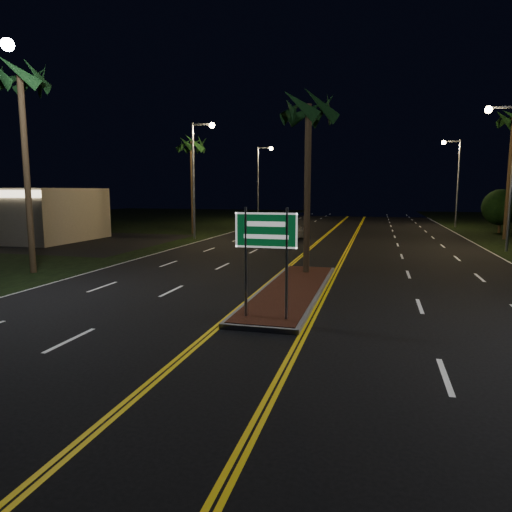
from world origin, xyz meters
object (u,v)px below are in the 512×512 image
(streetlight_left_far, at_px, (261,175))
(streetlight_right_far, at_px, (455,173))
(streetlight_left_mid, at_px, (198,167))
(car_far, at_px, (275,219))
(shrub_far, at_px, (501,207))
(highway_sign, at_px, (266,241))
(palm_left_far, at_px, (191,145))
(palm_left_near, at_px, (20,80))
(streetlight_right_mid, at_px, (506,161))
(median_island, at_px, (292,290))
(palm_median, at_px, (309,109))
(car_near, at_px, (291,230))

(streetlight_left_far, xyz_separation_m, streetlight_right_far, (21.23, -2.00, 0.00))
(streetlight_left_mid, height_order, car_far, streetlight_left_mid)
(shrub_far, bearing_deg, streetlight_left_far, 161.86)
(highway_sign, height_order, palm_left_far, palm_left_far)
(palm_left_near, distance_m, palm_left_far, 20.02)
(palm_left_near, height_order, shrub_far, palm_left_near)
(streetlight_left_mid, height_order, streetlight_right_mid, same)
(streetlight_left_far, xyz_separation_m, streetlight_right_mid, (21.23, -22.00, 0.00))
(median_island, relative_size, streetlight_right_far, 1.14)
(median_island, bearing_deg, streetlight_left_mid, 121.98)
(streetlight_right_mid, bearing_deg, car_far, 140.30)
(streetlight_right_far, bearing_deg, highway_sign, -105.15)
(highway_sign, height_order, streetlight_right_mid, streetlight_right_mid)
(palm_left_near, distance_m, car_far, 30.37)
(shrub_far, bearing_deg, palm_median, -118.42)
(palm_left_far, bearing_deg, car_near, -13.70)
(streetlight_left_mid, bearing_deg, streetlight_left_far, 90.00)
(median_island, bearing_deg, highway_sign, -90.00)
(palm_left_far, bearing_deg, shrub_far, 16.74)
(palm_median, relative_size, car_far, 1.53)
(palm_median, height_order, car_near, palm_median)
(highway_sign, height_order, palm_median, palm_median)
(highway_sign, xyz_separation_m, streetlight_right_far, (10.61, 39.20, 3.25))
(highway_sign, bearing_deg, streetlight_right_mid, 61.07)
(palm_left_near, xyz_separation_m, car_far, (5.16, 28.90, -7.77))
(median_island, height_order, streetlight_right_mid, streetlight_right_mid)
(streetlight_left_mid, bearing_deg, car_far, 75.74)
(highway_sign, height_order, palm_left_near, palm_left_near)
(streetlight_left_far, relative_size, streetlight_right_far, 1.00)
(streetlight_right_far, relative_size, palm_median, 1.08)
(streetlight_right_far, distance_m, palm_left_far, 27.36)
(streetlight_left_far, relative_size, car_near, 2.08)
(palm_median, bearing_deg, median_island, -90.00)
(streetlight_right_mid, relative_size, shrub_far, 2.27)
(streetlight_left_mid, height_order, streetlight_left_far, same)
(median_island, height_order, car_far, car_far)
(median_island, bearing_deg, streetlight_right_mid, 54.72)
(median_island, xyz_separation_m, palm_median, (0.00, 3.50, 7.19))
(streetlight_left_mid, distance_m, car_far, 14.13)
(palm_median, xyz_separation_m, car_near, (-3.49, 15.23, -6.55))
(median_island, height_order, streetlight_left_mid, streetlight_left_mid)
(median_island, relative_size, shrub_far, 2.59)
(streetlight_left_far, bearing_deg, streetlight_right_mid, -46.03)
(median_island, height_order, palm_median, palm_median)
(highway_sign, distance_m, streetlight_right_mid, 22.18)
(streetlight_left_far, distance_m, streetlight_right_mid, 30.57)
(median_island, relative_size, streetlight_left_far, 1.14)
(streetlight_right_mid, bearing_deg, car_near, 165.18)
(median_island, height_order, palm_left_near, palm_left_near)
(palm_median, height_order, car_far, palm_median)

